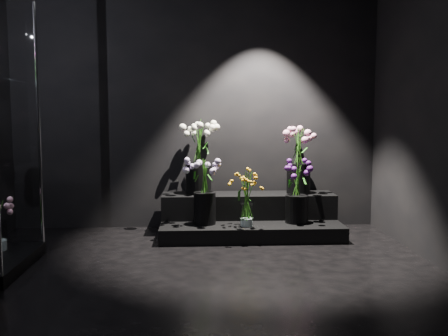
{
  "coord_description": "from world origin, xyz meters",
  "views": [
    {
      "loc": [
        0.02,
        -3.54,
        1.24
      ],
      "look_at": [
        0.27,
        1.2,
        0.75
      ],
      "focal_mm": 40.0,
      "sensor_mm": 36.0,
      "label": 1
    }
  ],
  "objects": [
    {
      "name": "wall_back",
      "position": [
        0.0,
        2.0,
        1.4
      ],
      "size": [
        4.0,
        0.0,
        4.0
      ],
      "primitive_type": "plane",
      "rotation": [
        1.57,
        0.0,
        0.0
      ],
      "color": "black",
      "rests_on": "floor"
    },
    {
      "name": "display_riser",
      "position": [
        0.56,
        1.63,
        0.17
      ],
      "size": [
        1.84,
        0.82,
        0.41
      ],
      "color": "black",
      "rests_on": "floor"
    },
    {
      "name": "bouquet_cream_roses",
      "position": [
        0.02,
        1.78,
        0.85
      ],
      "size": [
        0.47,
        0.47,
        0.79
      ],
      "rotation": [
        0.0,
        0.0,
        -0.3
      ],
      "color": "black",
      "rests_on": "display_riser"
    },
    {
      "name": "bouquet_lilac",
      "position": [
        0.08,
        1.42,
        0.55
      ],
      "size": [
        0.48,
        0.48,
        0.66
      ],
      "rotation": [
        0.0,
        0.0,
        -0.43
      ],
      "color": "black",
      "rests_on": "display_riser"
    },
    {
      "name": "bouquet_pink_roses",
      "position": [
        1.1,
        1.74,
        0.8
      ],
      "size": [
        0.46,
        0.46,
        0.7
      ],
      "rotation": [
        0.0,
        0.0,
        -0.43
      ],
      "color": "black",
      "rests_on": "display_riser"
    },
    {
      "name": "bouquet_purple",
      "position": [
        1.03,
        1.44,
        0.5
      ],
      "size": [
        0.39,
        0.39,
        0.62
      ],
      "rotation": [
        0.0,
        0.0,
        0.31
      ],
      "color": "black",
      "rests_on": "display_riser"
    },
    {
      "name": "floor",
      "position": [
        0.0,
        0.0,
        0.0
      ],
      "size": [
        4.0,
        4.0,
        0.0
      ],
      "primitive_type": "plane",
      "color": "black",
      "rests_on": "ground"
    },
    {
      "name": "bouquet_orange_bells",
      "position": [
        0.5,
        1.29,
        0.43
      ],
      "size": [
        0.27,
        0.27,
        0.54
      ],
      "rotation": [
        0.0,
        0.0,
        -0.06
      ],
      "color": "white",
      "rests_on": "display_riser"
    },
    {
      "name": "wall_front",
      "position": [
        0.0,
        -2.0,
        1.4
      ],
      "size": [
        4.0,
        0.0,
        4.0
      ],
      "primitive_type": "plane",
      "rotation": [
        -1.57,
        0.0,
        0.0
      ],
      "color": "black",
      "rests_on": "floor"
    }
  ]
}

